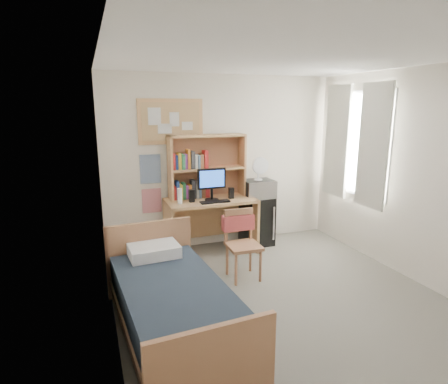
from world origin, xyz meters
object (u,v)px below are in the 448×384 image
object	(u,v)px
desk_chair	(244,245)
mini_fridge	(257,220)
desk	(211,226)
microwave	(258,189)
monitor	(212,185)
desk_fan	(258,170)
speaker_right	(231,193)
bed	(174,311)
speaker_left	(192,196)
bulletin_board	(171,122)

from	to	relation	value
desk_chair	mini_fridge	xyz separation A→B (m)	(0.68, 1.07, -0.06)
desk	microwave	world-z (taller)	microwave
monitor	desk_fan	world-z (taller)	desk_fan
speaker_right	desk_fan	distance (m)	0.59
mini_fridge	desk_chair	bearing A→B (deg)	-122.37
monitor	desk_fan	bearing A→B (deg)	9.01
mini_fridge	bed	distance (m)	2.66
bed	microwave	size ratio (longest dim) A/B	4.07
desk_chair	desk	bearing A→B (deg)	97.62
mini_fridge	speaker_left	bearing A→B (deg)	-172.42
bulletin_board	monitor	bearing A→B (deg)	-38.90
speaker_left	desk_fan	world-z (taller)	desk_fan
desk	desk_fan	xyz separation A→B (m)	(0.79, 0.06, 0.78)
mini_fridge	microwave	xyz separation A→B (m)	(-0.00, -0.02, 0.52)
desk_chair	speaker_right	size ratio (longest dim) A/B	5.35
bed	monitor	world-z (taller)	monitor
mini_fridge	monitor	distance (m)	1.03
bed	speaker_right	world-z (taller)	speaker_right
bed	microwave	world-z (taller)	microwave
monitor	microwave	distance (m)	0.81
bulletin_board	speaker_right	xyz separation A→B (m)	(0.78, -0.39, -1.03)
bulletin_board	desk_fan	world-z (taller)	bulletin_board
desk_chair	monitor	size ratio (longest dim) A/B	1.98
monitor	speaker_left	distance (m)	0.33
mini_fridge	monitor	world-z (taller)	monitor
mini_fridge	desk_fan	bearing A→B (deg)	-90.00
monitor	microwave	size ratio (longest dim) A/B	0.95
desk	microwave	size ratio (longest dim) A/B	2.78
desk	desk_chair	world-z (taller)	desk_chair
desk	speaker_left	xyz separation A→B (m)	(-0.30, -0.06, 0.49)
speaker_left	microwave	xyz separation A→B (m)	(1.09, 0.12, -0.00)
mini_fridge	microwave	world-z (taller)	microwave
microwave	desk_fan	bearing A→B (deg)	0.00
bulletin_board	microwave	size ratio (longest dim) A/B	2.02
bulletin_board	desk_chair	xyz separation A→B (m)	(0.59, -1.31, -1.48)
monitor	bulletin_board	bearing A→B (deg)	141.14
desk_chair	speaker_right	world-z (taller)	speaker_right
monitor	speaker_right	xyz separation A→B (m)	(0.30, -0.00, -0.14)
desk_chair	microwave	distance (m)	1.33
desk_chair	microwave	size ratio (longest dim) A/B	1.87
bulletin_board	desk_fan	distance (m)	1.49
desk	speaker_left	distance (m)	0.58
speaker_right	mini_fridge	bearing A→B (deg)	16.53
microwave	desk_fan	xyz separation A→B (m)	(0.00, 0.00, 0.29)
microwave	mini_fridge	bearing A→B (deg)	90.00
bulletin_board	bed	size ratio (longest dim) A/B	0.50
microwave	desk_fan	distance (m)	0.29
speaker_left	speaker_right	size ratio (longest dim) A/B	1.09
desk_chair	bed	size ratio (longest dim) A/B	0.46
bed	monitor	distance (m)	2.22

